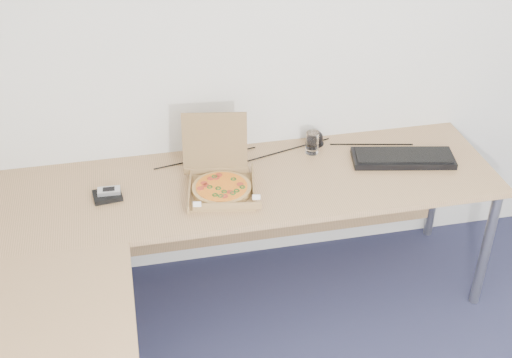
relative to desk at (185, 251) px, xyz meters
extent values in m
cube|color=tan|center=(0.32, 0.43, 0.01)|extent=(2.50, 0.70, 0.03)
cylinder|color=gray|center=(1.52, 0.73, -0.35)|extent=(0.05, 0.05, 0.70)
cube|color=olive|center=(0.22, 0.36, 0.03)|extent=(0.31, 0.31, 0.01)
cube|color=olive|center=(0.22, 0.54, 0.19)|extent=(0.31, 0.06, 0.31)
cylinder|color=tan|center=(0.22, 0.36, 0.05)|extent=(0.28, 0.28, 0.02)
cylinder|color=red|center=(0.22, 0.36, 0.06)|extent=(0.24, 0.24, 0.00)
cylinder|color=white|center=(0.73, 0.62, 0.09)|extent=(0.07, 0.07, 0.12)
cube|color=black|center=(1.16, 0.45, 0.05)|extent=(0.53, 0.28, 0.03)
cube|color=black|center=(-0.31, 0.43, 0.04)|extent=(0.14, 0.12, 0.02)
cube|color=#B2B5BA|center=(-0.30, 0.43, 0.06)|extent=(0.11, 0.06, 0.02)
ellipsoid|color=black|center=(0.77, 0.71, 0.07)|extent=(0.10, 0.10, 0.08)
camera|label=1|loc=(-0.16, -2.25, 1.84)|focal=47.70mm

